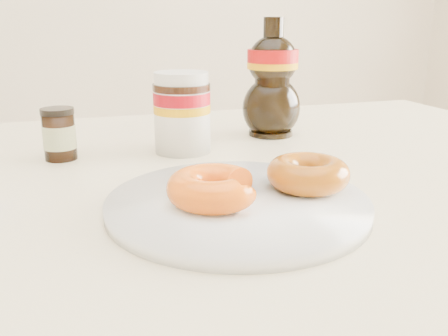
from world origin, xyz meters
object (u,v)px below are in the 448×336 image
object	(u,v)px
plate	(238,204)
donut_whole	(308,173)
dining_table	(182,230)
donut_bitten	(213,188)
dark_jar	(59,135)
syrup_bottle	(272,78)
nutella_jar	(182,109)

from	to	relation	value
plate	donut_whole	distance (m)	0.09
dining_table	plate	xyz separation A→B (m)	(0.03, -0.15, 0.09)
donut_bitten	dark_jar	bearing A→B (deg)	103.59
donut_bitten	donut_whole	bearing A→B (deg)	-7.47
donut_whole	syrup_bottle	distance (m)	0.34
donut_whole	nutella_jar	world-z (taller)	nutella_jar
dining_table	donut_whole	bearing A→B (deg)	-48.97
dining_table	dark_jar	world-z (taller)	dark_jar
nutella_jar	syrup_bottle	size ratio (longest dim) A/B	0.61
syrup_bottle	dark_jar	xyz separation A→B (m)	(-0.37, -0.05, -0.07)
dining_table	syrup_bottle	world-z (taller)	syrup_bottle
dark_jar	donut_bitten	bearing A→B (deg)	-61.32
plate	donut_bitten	size ratio (longest dim) A/B	2.91
dining_table	donut_bitten	xyz separation A→B (m)	(0.00, -0.16, 0.12)
plate	donut_whole	bearing A→B (deg)	5.73
syrup_bottle	dark_jar	size ratio (longest dim) A/B	2.65
dining_table	dark_jar	bearing A→B (deg)	140.18
nutella_jar	syrup_bottle	bearing A→B (deg)	19.77
dining_table	plate	size ratio (longest dim) A/B	4.77
donut_whole	syrup_bottle	bearing A→B (deg)	74.56
donut_bitten	dark_jar	xyz separation A→B (m)	(-0.16, 0.29, 0.01)
donut_bitten	nutella_jar	bearing A→B (deg)	68.56
dining_table	donut_bitten	bearing A→B (deg)	-89.71
nutella_jar	dark_jar	world-z (taller)	nutella_jar
dining_table	donut_bitten	distance (m)	0.19
dining_table	nutella_jar	size ratio (longest dim) A/B	11.06
dining_table	donut_whole	distance (m)	0.22
dining_table	plate	bearing A→B (deg)	-78.15
syrup_bottle	plate	bearing A→B (deg)	-118.40
donut_whole	nutella_jar	distance (m)	0.28
donut_whole	dark_jar	world-z (taller)	dark_jar
donut_whole	dark_jar	xyz separation A→B (m)	(-0.28, 0.27, 0.01)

